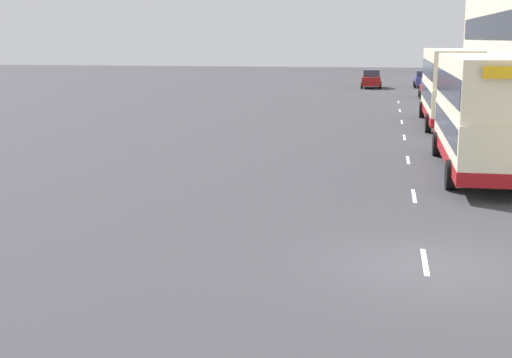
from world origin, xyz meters
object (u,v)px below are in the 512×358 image
(double_decker_bus_near, at_px, (481,111))
(double_decker_bus_ahead, at_px, (449,85))
(car_1, at_px, (431,88))
(car_2, at_px, (371,79))
(car_0, at_px, (424,79))

(double_decker_bus_near, bearing_deg, double_decker_bus_ahead, 89.71)
(car_1, bearing_deg, double_decker_bus_ahead, -90.43)
(double_decker_bus_ahead, xyz_separation_m, car_1, (0.14, 19.21, -1.45))
(double_decker_bus_ahead, height_order, car_1, double_decker_bus_ahead)
(double_decker_bus_near, distance_m, double_decker_bus_ahead, 14.97)
(car_1, relative_size, car_2, 0.93)
(double_decker_bus_ahead, distance_m, car_1, 19.27)
(double_decker_bus_near, relative_size, double_decker_bus_ahead, 0.96)
(double_decker_bus_near, bearing_deg, car_0, 89.63)
(double_decker_bus_near, relative_size, car_2, 2.54)
(car_1, bearing_deg, double_decker_bus_near, -90.37)
(double_decker_bus_near, height_order, double_decker_bus_ahead, same)
(car_2, bearing_deg, car_0, -161.16)
(double_decker_bus_ahead, relative_size, car_1, 2.86)
(car_2, bearing_deg, double_decker_bus_near, 96.16)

